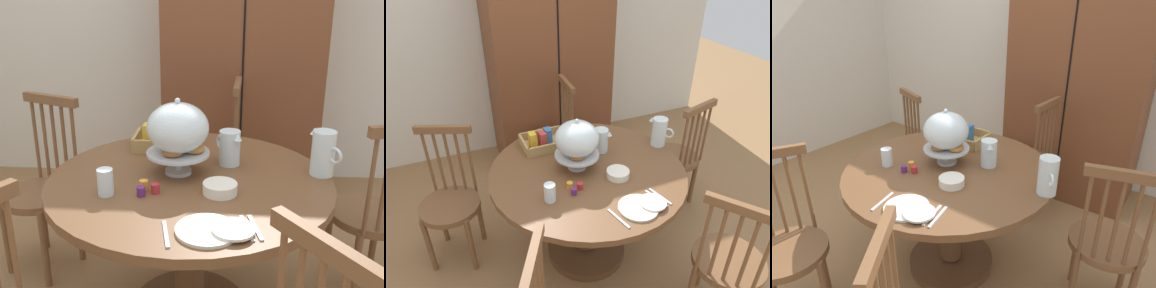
# 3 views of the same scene
# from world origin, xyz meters

# --- Properties ---
(wall_back) EXTENTS (4.80, 0.06, 2.60)m
(wall_back) POSITION_xyz_m (0.00, 1.83, 1.30)
(wall_back) COLOR silver
(wall_back) RESTS_ON ground_plane
(wooden_armoire) EXTENTS (1.18, 0.60, 1.96)m
(wooden_armoire) POSITION_xyz_m (0.34, 1.50, 0.98)
(wooden_armoire) COLOR brown
(wooden_armoire) RESTS_ON ground_plane
(dining_table) EXTENTS (1.24, 1.24, 0.74)m
(dining_table) POSITION_xyz_m (0.08, 0.05, 0.54)
(dining_table) COLOR brown
(dining_table) RESTS_ON ground_plane
(windsor_chair_near_window) EXTENTS (0.40, 0.40, 0.97)m
(windsor_chair_near_window) POSITION_xyz_m (0.17, 0.97, 0.45)
(windsor_chair_near_window) COLOR brown
(windsor_chair_near_window) RESTS_ON ground_plane
(windsor_chair_by_cabinet) EXTENTS (0.43, 0.43, 0.97)m
(windsor_chair_by_cabinet) POSITION_xyz_m (-0.77, 0.42, 0.45)
(windsor_chair_by_cabinet) COLOR brown
(windsor_chair_by_cabinet) RESTS_ON ground_plane
(windsor_chair_host_seat) EXTENTS (0.42, 0.42, 0.97)m
(windsor_chair_host_seat) POSITION_xyz_m (0.97, 0.27, 0.45)
(windsor_chair_host_seat) COLOR brown
(windsor_chair_host_seat) RESTS_ON ground_plane
(pastry_stand_with_dome) EXTENTS (0.28, 0.28, 0.34)m
(pastry_stand_with_dome) POSITION_xyz_m (0.02, 0.10, 0.94)
(pastry_stand_with_dome) COLOR silver
(pastry_stand_with_dome) RESTS_ON dining_table
(orange_juice_pitcher) EXTENTS (0.13, 0.16, 0.20)m
(orange_juice_pitcher) POSITION_xyz_m (0.66, 0.13, 0.83)
(orange_juice_pitcher) COLOR silver
(orange_juice_pitcher) RESTS_ON dining_table
(milk_pitcher) EXTENTS (0.13, 0.16, 0.17)m
(milk_pitcher) POSITION_xyz_m (0.25, 0.22, 0.82)
(milk_pitcher) COLOR silver
(milk_pitcher) RESTS_ON dining_table
(cereal_basket) EXTENTS (0.32, 0.24, 0.12)m
(cereal_basket) POSITION_xyz_m (-0.09, 0.43, 0.78)
(cereal_basket) COLOR tan
(cereal_basket) RESTS_ON dining_table
(china_plate_large) EXTENTS (0.22, 0.22, 0.01)m
(china_plate_large) POSITION_xyz_m (0.17, -0.40, 0.75)
(china_plate_large) COLOR white
(china_plate_large) RESTS_ON dining_table
(china_plate_small) EXTENTS (0.15, 0.15, 0.01)m
(china_plate_small) POSITION_xyz_m (0.26, -0.40, 0.76)
(china_plate_small) COLOR white
(china_plate_small) RESTS_ON china_plate_large
(cereal_bowl) EXTENTS (0.14, 0.14, 0.04)m
(cereal_bowl) POSITION_xyz_m (0.21, -0.10, 0.76)
(cereal_bowl) COLOR white
(cereal_bowl) RESTS_ON dining_table
(drinking_glass) EXTENTS (0.06, 0.06, 0.11)m
(drinking_glass) POSITION_xyz_m (-0.24, -0.14, 0.80)
(drinking_glass) COLOR silver
(drinking_glass) RESTS_ON dining_table
(jam_jar_strawberry) EXTENTS (0.04, 0.04, 0.04)m
(jam_jar_strawberry) POSITION_xyz_m (-0.05, -0.11, 0.76)
(jam_jar_strawberry) COLOR #B7282D
(jam_jar_strawberry) RESTS_ON dining_table
(jam_jar_apricot) EXTENTS (0.04, 0.04, 0.04)m
(jam_jar_apricot) POSITION_xyz_m (-0.10, -0.08, 0.76)
(jam_jar_apricot) COLOR orange
(jam_jar_apricot) RESTS_ON dining_table
(jam_jar_grape) EXTENTS (0.04, 0.04, 0.04)m
(jam_jar_grape) POSITION_xyz_m (-0.10, -0.14, 0.76)
(jam_jar_grape) COLOR #5B2366
(jam_jar_grape) RESTS_ON dining_table
(table_knife) EXTENTS (0.05, 0.17, 0.01)m
(table_knife) POSITION_xyz_m (0.31, -0.37, 0.74)
(table_knife) COLOR silver
(table_knife) RESTS_ON dining_table
(dinner_fork) EXTENTS (0.05, 0.17, 0.01)m
(dinner_fork) POSITION_xyz_m (0.34, -0.36, 0.74)
(dinner_fork) COLOR silver
(dinner_fork) RESTS_ON dining_table
(soup_spoon) EXTENTS (0.05, 0.17, 0.01)m
(soup_spoon) POSITION_xyz_m (0.04, -0.43, 0.74)
(soup_spoon) COLOR silver
(soup_spoon) RESTS_ON dining_table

